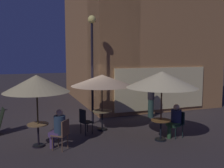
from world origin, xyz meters
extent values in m
plane|color=#3A3131|center=(0.00, 0.00, 0.00)|extent=(60.00, 60.00, 0.00)
cube|color=#A77146|center=(4.68, 1.92, 4.29)|extent=(7.14, 2.04, 8.57)
cube|color=#A77146|center=(2.13, 5.38, 4.29)|extent=(2.04, 8.96, 8.57)
cube|color=beige|center=(4.32, 0.86, 1.25)|extent=(5.00, 0.08, 2.10)
cylinder|color=black|center=(0.57, 0.15, 2.14)|extent=(0.10, 0.10, 4.28)
sphere|color=#F8E374|center=(0.57, 0.15, 4.38)|extent=(0.33, 0.33, 0.33)
cube|color=black|center=(-3.06, -0.08, 0.49)|extent=(0.41, 0.60, 0.96)
cylinder|color=black|center=(0.67, -0.89, 0.01)|extent=(0.40, 0.40, 0.03)
cylinder|color=black|center=(0.67, -0.89, 0.37)|extent=(0.06, 0.06, 0.74)
cylinder|color=olive|center=(0.67, -0.89, 0.76)|extent=(0.75, 0.75, 0.03)
cylinder|color=black|center=(-1.82, -1.91, 0.01)|extent=(0.40, 0.40, 0.03)
cylinder|color=black|center=(-1.82, -1.91, 0.36)|extent=(0.06, 0.06, 0.72)
cylinder|color=olive|center=(-1.82, -1.91, 0.74)|extent=(0.67, 0.67, 0.03)
cylinder|color=black|center=(2.21, -2.72, 0.01)|extent=(0.40, 0.40, 0.03)
cylinder|color=black|center=(2.21, -2.72, 0.35)|extent=(0.06, 0.06, 0.69)
cylinder|color=brown|center=(2.21, -2.72, 0.71)|extent=(0.67, 0.67, 0.03)
cylinder|color=black|center=(0.67, -0.89, 0.03)|extent=(0.36, 0.36, 0.06)
cylinder|color=brown|center=(0.67, -0.89, 1.07)|extent=(0.05, 0.05, 2.13)
cone|color=tan|center=(0.67, -0.89, 1.97)|extent=(2.39, 2.39, 0.43)
cylinder|color=black|center=(-1.82, -1.91, 0.03)|extent=(0.36, 0.36, 0.06)
cylinder|color=#48381E|center=(-1.82, -1.91, 1.14)|extent=(0.05, 0.05, 2.27)
cone|color=tan|center=(-1.82, -1.91, 2.05)|extent=(2.08, 2.08, 0.54)
cylinder|color=black|center=(2.21, -2.72, 0.03)|extent=(0.36, 0.36, 0.06)
cylinder|color=#503423|center=(2.21, -2.72, 1.17)|extent=(0.05, 0.05, 2.35)
cone|color=beige|center=(2.21, -2.72, 2.12)|extent=(2.42, 2.42, 0.55)
cylinder|color=black|center=(0.06, -0.95, 0.21)|extent=(0.03, 0.03, 0.43)
cylinder|color=black|center=(0.17, -1.24, 0.21)|extent=(0.03, 0.03, 0.43)
cylinder|color=black|center=(-0.23, -1.06, 0.21)|extent=(0.03, 0.03, 0.43)
cylinder|color=black|center=(-0.12, -1.35, 0.21)|extent=(0.03, 0.03, 0.43)
cube|color=black|center=(-0.03, -1.15, 0.45)|extent=(0.49, 0.49, 0.04)
cube|color=black|center=(-0.19, -1.21, 0.71)|extent=(0.17, 0.37, 0.49)
cylinder|color=brown|center=(-1.44, -2.43, 0.23)|extent=(0.03, 0.03, 0.46)
cylinder|color=brown|center=(-1.22, -2.17, 0.23)|extent=(0.03, 0.03, 0.46)
cylinder|color=brown|center=(-1.17, -2.65, 0.23)|extent=(0.03, 0.03, 0.46)
cylinder|color=brown|center=(-0.95, -2.38, 0.23)|extent=(0.03, 0.03, 0.46)
cube|color=brown|center=(-1.20, -2.41, 0.48)|extent=(0.60, 0.60, 0.04)
cube|color=brown|center=(-1.04, -2.53, 0.72)|extent=(0.30, 0.36, 0.46)
cylinder|color=black|center=(2.75, -2.81, 0.23)|extent=(0.03, 0.03, 0.47)
cylinder|color=black|center=(2.70, -2.48, 0.23)|extent=(0.03, 0.03, 0.47)
cylinder|color=black|center=(3.08, -2.76, 0.23)|extent=(0.03, 0.03, 0.47)
cylinder|color=black|center=(3.03, -2.43, 0.23)|extent=(0.03, 0.03, 0.47)
cube|color=black|center=(2.89, -2.62, 0.49)|extent=(0.48, 0.48, 0.04)
cube|color=black|center=(3.07, -2.59, 0.72)|extent=(0.10, 0.42, 0.42)
cube|color=#52396B|center=(-1.30, -2.32, 0.49)|extent=(0.51, 0.51, 0.14)
cylinder|color=#52396B|center=(-1.43, -2.22, 0.24)|extent=(0.14, 0.14, 0.49)
cylinder|color=#26374E|center=(-1.20, -2.41, 0.78)|extent=(0.36, 0.36, 0.59)
sphere|color=tan|center=(-1.20, -2.41, 1.17)|extent=(0.21, 0.21, 0.21)
cube|color=#2B502E|center=(2.75, -2.64, 0.49)|extent=(0.41, 0.42, 0.14)
cylinder|color=#2B502E|center=(2.59, -2.66, 0.24)|extent=(0.14, 0.14, 0.49)
cylinder|color=#1E2444|center=(2.89, -2.62, 0.74)|extent=(0.37, 0.37, 0.51)
sphere|color=beige|center=(2.89, -2.62, 1.10)|extent=(0.21, 0.21, 0.21)
cylinder|color=#2A423A|center=(3.43, 0.27, 0.43)|extent=(0.27, 0.27, 0.86)
cylinder|color=black|center=(3.43, 0.27, 1.17)|extent=(0.32, 0.32, 0.62)
sphere|color=beige|center=(3.43, 0.27, 1.58)|extent=(0.22, 0.22, 0.22)
camera|label=1|loc=(-2.28, -10.23, 2.99)|focal=41.07mm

